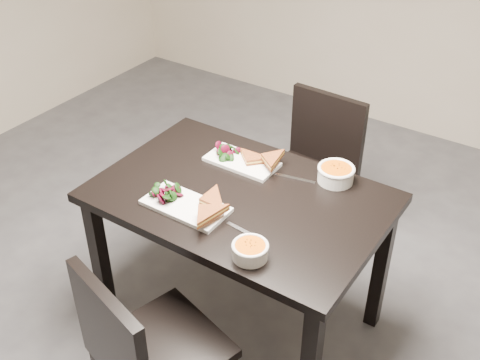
{
  "coord_description": "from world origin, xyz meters",
  "views": [
    {
      "loc": [
        1.06,
        -1.4,
        2.18
      ],
      "look_at": [
        -0.03,
        0.24,
        0.82
      ],
      "focal_mm": 43.99,
      "sensor_mm": 36.0,
      "label": 1
    }
  ],
  "objects_px": {
    "chair_near": "(143,350)",
    "soup_bowl_near": "(250,250)",
    "table": "(240,213)",
    "plate_near": "(186,206)",
    "soup_bowl_far": "(336,173)",
    "chair_far": "(314,164)",
    "plate_far": "(242,162)"
  },
  "relations": [
    {
      "from": "table",
      "to": "chair_far",
      "type": "height_order",
      "value": "chair_far"
    },
    {
      "from": "chair_near",
      "to": "table",
      "type": "bearing_deg",
      "value": 108.67
    },
    {
      "from": "chair_far",
      "to": "plate_near",
      "type": "bearing_deg",
      "value": -93.7
    },
    {
      "from": "table",
      "to": "soup_bowl_near",
      "type": "bearing_deg",
      "value": -50.92
    },
    {
      "from": "table",
      "to": "soup_bowl_far",
      "type": "relative_size",
      "value": 7.48
    },
    {
      "from": "soup_bowl_near",
      "to": "soup_bowl_far",
      "type": "bearing_deg",
      "value": 86.22
    },
    {
      "from": "chair_far",
      "to": "soup_bowl_near",
      "type": "relative_size",
      "value": 6.3
    },
    {
      "from": "plate_far",
      "to": "soup_bowl_far",
      "type": "relative_size",
      "value": 2.03
    },
    {
      "from": "chair_far",
      "to": "soup_bowl_far",
      "type": "height_order",
      "value": "chair_far"
    },
    {
      "from": "plate_near",
      "to": "soup_bowl_near",
      "type": "xyz_separation_m",
      "value": [
        0.38,
        -0.1,
        0.03
      ]
    },
    {
      "from": "chair_far",
      "to": "plate_near",
      "type": "relative_size",
      "value": 2.43
    },
    {
      "from": "table",
      "to": "chair_near",
      "type": "height_order",
      "value": "chair_near"
    },
    {
      "from": "chair_far",
      "to": "plate_near",
      "type": "xyz_separation_m",
      "value": [
        -0.1,
        -0.95,
        0.27
      ]
    },
    {
      "from": "table",
      "to": "plate_near",
      "type": "bearing_deg",
      "value": -122.67
    },
    {
      "from": "table",
      "to": "chair_far",
      "type": "distance_m",
      "value": 0.77
    },
    {
      "from": "table",
      "to": "chair_far",
      "type": "bearing_deg",
      "value": 91.87
    },
    {
      "from": "chair_near",
      "to": "soup_bowl_near",
      "type": "xyz_separation_m",
      "value": [
        0.21,
        0.38,
        0.3
      ]
    },
    {
      "from": "soup_bowl_near",
      "to": "soup_bowl_far",
      "type": "relative_size",
      "value": 0.84
    },
    {
      "from": "soup_bowl_near",
      "to": "plate_far",
      "type": "xyz_separation_m",
      "value": [
        -0.37,
        0.5,
        -0.03
      ]
    },
    {
      "from": "chair_far",
      "to": "plate_far",
      "type": "distance_m",
      "value": 0.62
    },
    {
      "from": "table",
      "to": "soup_bowl_far",
      "type": "distance_m",
      "value": 0.44
    },
    {
      "from": "table",
      "to": "soup_bowl_far",
      "type": "height_order",
      "value": "soup_bowl_far"
    },
    {
      "from": "plate_near",
      "to": "plate_far",
      "type": "height_order",
      "value": "plate_near"
    },
    {
      "from": "table",
      "to": "chair_far",
      "type": "relative_size",
      "value": 1.41
    },
    {
      "from": "plate_near",
      "to": "soup_bowl_far",
      "type": "xyz_separation_m",
      "value": [
        0.42,
        0.51,
        0.03
      ]
    },
    {
      "from": "soup_bowl_near",
      "to": "chair_far",
      "type": "bearing_deg",
      "value": 104.46
    },
    {
      "from": "chair_near",
      "to": "soup_bowl_near",
      "type": "distance_m",
      "value": 0.53
    },
    {
      "from": "chair_near",
      "to": "plate_near",
      "type": "bearing_deg",
      "value": 124.55
    },
    {
      "from": "plate_near",
      "to": "soup_bowl_far",
      "type": "height_order",
      "value": "soup_bowl_far"
    },
    {
      "from": "chair_near",
      "to": "plate_far",
      "type": "height_order",
      "value": "chair_near"
    },
    {
      "from": "plate_far",
      "to": "chair_far",
      "type": "bearing_deg",
      "value": 79.8
    },
    {
      "from": "chair_near",
      "to": "chair_far",
      "type": "relative_size",
      "value": 1.0
    }
  ]
}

